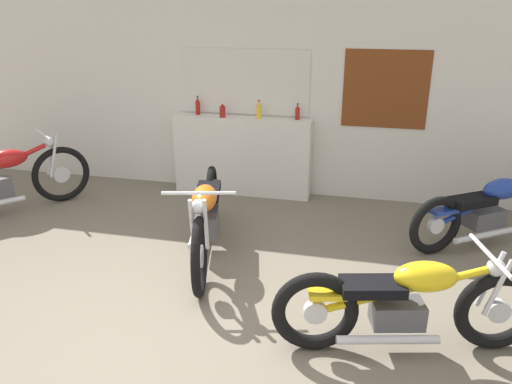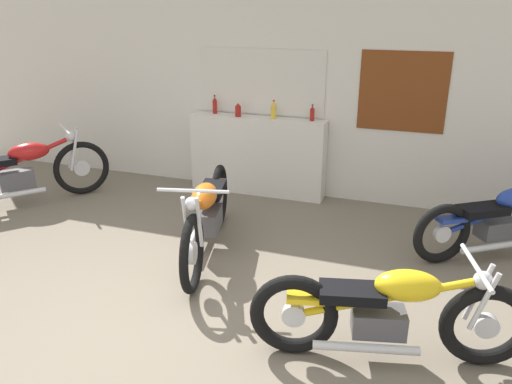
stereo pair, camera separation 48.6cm
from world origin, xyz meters
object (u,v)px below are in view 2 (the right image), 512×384
motorcycle_blue (505,219)px  bottle_left_center (238,110)px  motorcycle_red (22,171)px  motorcycle_orange (207,213)px  motorcycle_yellow (389,312)px  bottle_center (274,110)px  bottle_right_center (312,114)px  bottle_leftmost (215,105)px

motorcycle_blue → bottle_left_center: bearing=165.5°
motorcycle_red → motorcycle_orange: (2.77, -0.45, -0.01)m
bottle_left_center → motorcycle_orange: bearing=-78.8°
motorcycle_yellow → motorcycle_orange: bearing=150.3°
motorcycle_blue → motorcycle_yellow: size_ratio=0.90×
bottle_left_center → bottle_center: bottle_center is taller
bottle_right_center → motorcycle_blue: (2.23, -0.90, -0.74)m
bottle_left_center → bottle_right_center: bearing=4.5°
bottle_leftmost → motorcycle_red: bearing=-145.1°
bottle_left_center → bottle_right_center: size_ratio=0.94×
bottle_leftmost → bottle_right_center: size_ratio=1.19×
motorcycle_orange → bottle_center: bearing=86.2°
motorcycle_red → bottle_leftmost: bearing=34.9°
motorcycle_orange → bottle_right_center: bearing=71.8°
bottle_right_center → motorcycle_yellow: bottle_right_center is taller
bottle_leftmost → bottle_right_center: bottle_leftmost is taller
motorcycle_blue → motorcycle_orange: motorcycle_orange is taller
bottle_leftmost → bottle_right_center: (1.34, -0.01, -0.02)m
bottle_left_center → motorcycle_orange: bottle_left_center is taller
motorcycle_orange → motorcycle_yellow: (1.90, -1.08, -0.05)m
bottle_center → bottle_right_center: size_ratio=1.16×
bottle_right_center → bottle_left_center: bearing=-175.5°
bottle_left_center → motorcycle_orange: 1.95m
motorcycle_red → motorcycle_blue: bearing=5.3°
bottle_leftmost → motorcycle_yellow: bottle_leftmost is taller
bottle_right_center → motorcycle_orange: size_ratio=0.10×
bottle_leftmost → motorcycle_orange: 2.13m
bottle_leftmost → motorcycle_yellow: (2.62, -2.96, -0.76)m
motorcycle_blue → motorcycle_yellow: 2.26m
bottle_left_center → motorcycle_orange: size_ratio=0.09×
motorcycle_blue → motorcycle_yellow: motorcycle_yellow is taller
bottle_left_center → bottle_leftmost: bearing=167.4°
bottle_leftmost → bottle_center: (0.84, -0.05, -0.00)m
bottle_center → motorcycle_red: (-2.89, -1.38, -0.70)m
bottle_center → bottle_right_center: bearing=5.0°
bottle_center → motorcycle_red: size_ratio=0.14×
motorcycle_yellow → bottle_right_center: bearing=113.5°
motorcycle_blue → motorcycle_orange: bearing=-161.2°
motorcycle_yellow → bottle_left_center: bearing=128.1°
bottle_leftmost → motorcycle_blue: bearing=-14.3°
bottle_leftmost → bottle_center: size_ratio=1.03×
bottle_leftmost → motorcycle_blue: size_ratio=0.14×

